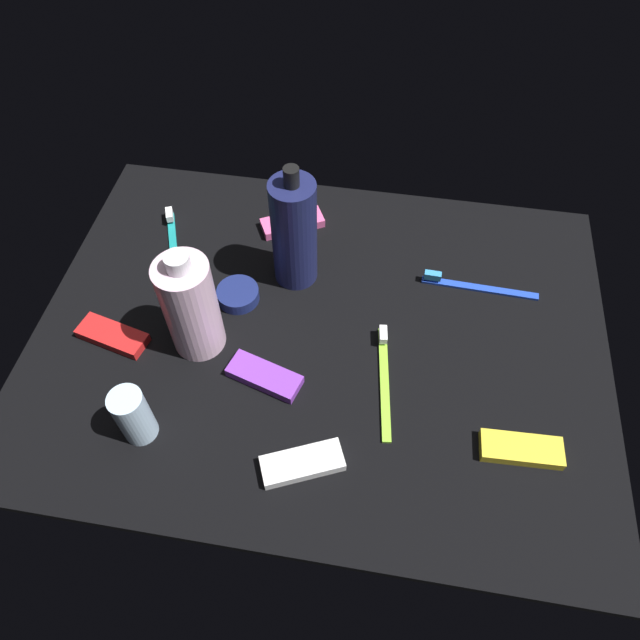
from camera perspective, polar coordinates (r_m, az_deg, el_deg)
ground_plane at (r=86.08cm, az=0.00°, el=-1.41°), size 84.00×64.00×1.20cm
lotion_bottle at (r=85.69cm, az=-2.57°, el=8.60°), size 6.75×6.75×21.11cm
bodywash_bottle at (r=80.01cm, az=-12.65°, el=1.33°), size 7.47×7.47×18.18cm
deodorant_stick at (r=77.24cm, az=-17.93°, el=-8.97°), size 4.37×4.37×8.91cm
toothbrush_blue at (r=93.28cm, az=14.84°, el=3.31°), size 18.03×1.90×2.10cm
toothbrush_lime at (r=81.48cm, az=6.37°, el=-5.30°), size 3.54×18.00×2.10cm
toothbrush_teal at (r=98.93cm, az=-14.32°, el=7.19°), size 7.64×17.21×2.10cm
snack_bar_purple at (r=81.00cm, az=-5.50°, el=-5.53°), size 11.11×6.83×1.50cm
snack_bar_yellow at (r=79.99cm, az=19.24°, el=-11.95°), size 10.56×4.42×1.50cm
snack_bar_pink at (r=99.42cm, az=-2.74°, el=9.56°), size 11.06×8.40×1.50cm
snack_bar_white at (r=75.02cm, az=-1.75°, el=-13.96°), size 11.13×7.84×1.50cm
snack_bar_red at (r=89.58cm, az=-19.79°, el=-1.47°), size 11.05×6.35×1.50cm
cream_tin_left at (r=89.44cm, az=-8.09°, el=2.50°), size 6.46×6.46×1.99cm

